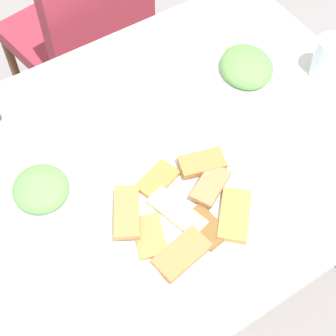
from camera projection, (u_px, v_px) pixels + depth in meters
ground_plane at (163, 269)px, 1.81m from camera, size 6.00×6.00×0.00m
dining_table at (161, 172)px, 1.28m from camera, size 1.20×0.87×0.70m
dining_chair at (85, 26)px, 1.73m from camera, size 0.48×0.49×0.93m
pide_platter at (182, 207)px, 1.13m from camera, size 0.34×0.34×0.04m
salad_plate_greens at (42, 191)px, 1.15m from camera, size 0.22×0.22×0.06m
salad_plate_rice at (246, 68)px, 1.36m from camera, size 0.23×0.23×0.07m
drinking_glass at (328, 58)px, 1.33m from camera, size 0.08×0.08×0.11m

